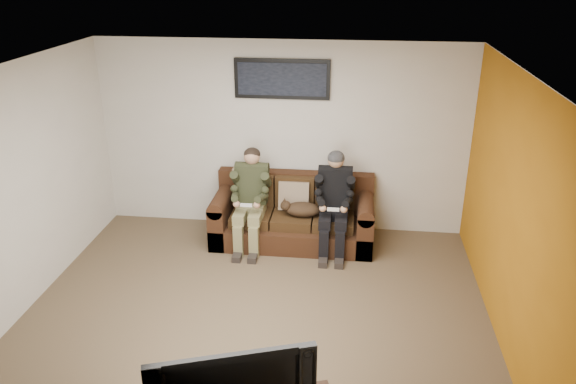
# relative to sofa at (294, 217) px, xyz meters

# --- Properties ---
(floor) EXTENTS (5.00, 5.00, 0.00)m
(floor) POSITION_rel_sofa_xyz_m (-0.21, -1.83, -0.33)
(floor) COLOR brown
(floor) RESTS_ON ground
(ceiling) EXTENTS (5.00, 5.00, 0.00)m
(ceiling) POSITION_rel_sofa_xyz_m (-0.21, -1.83, 2.27)
(ceiling) COLOR silver
(ceiling) RESTS_ON ground
(wall_back) EXTENTS (5.00, 0.00, 5.00)m
(wall_back) POSITION_rel_sofa_xyz_m (-0.21, 0.42, 0.97)
(wall_back) COLOR beige
(wall_back) RESTS_ON ground
(wall_front) EXTENTS (5.00, 0.00, 5.00)m
(wall_front) POSITION_rel_sofa_xyz_m (-0.21, -4.08, 0.97)
(wall_front) COLOR beige
(wall_front) RESTS_ON ground
(wall_left) EXTENTS (0.00, 4.50, 4.50)m
(wall_left) POSITION_rel_sofa_xyz_m (-2.71, -1.83, 0.97)
(wall_left) COLOR beige
(wall_left) RESTS_ON ground
(wall_right) EXTENTS (0.00, 4.50, 4.50)m
(wall_right) POSITION_rel_sofa_xyz_m (2.29, -1.83, 0.97)
(wall_right) COLOR beige
(wall_right) RESTS_ON ground
(accent_wall_right) EXTENTS (0.00, 4.50, 4.50)m
(accent_wall_right) POSITION_rel_sofa_xyz_m (2.28, -1.83, 0.97)
(accent_wall_right) COLOR #A66410
(accent_wall_right) RESTS_ON ground
(sofa) EXTENTS (2.12, 0.91, 0.87)m
(sofa) POSITION_rel_sofa_xyz_m (0.00, 0.00, 0.00)
(sofa) COLOR #371E10
(sofa) RESTS_ON ground
(throw_pillow) EXTENTS (0.40, 0.19, 0.40)m
(throw_pillow) POSITION_rel_sofa_xyz_m (-0.00, 0.04, 0.29)
(throw_pillow) COLOR #887159
(throw_pillow) RESTS_ON sofa
(throw_blanket) EXTENTS (0.43, 0.21, 0.08)m
(throw_blanket) POSITION_rel_sofa_xyz_m (-0.64, 0.27, 0.54)
(throw_blanket) COLOR tan
(throw_blanket) RESTS_ON sofa
(person_left) EXTENTS (0.51, 0.87, 1.28)m
(person_left) POSITION_rel_sofa_xyz_m (-0.54, -0.18, 0.39)
(person_left) COLOR #837C52
(person_left) RESTS_ON sofa
(person_right) EXTENTS (0.51, 0.86, 1.29)m
(person_right) POSITION_rel_sofa_xyz_m (0.54, -0.18, 0.39)
(person_right) COLOR black
(person_right) RESTS_ON sofa
(cat) EXTENTS (0.66, 0.26, 0.24)m
(cat) POSITION_rel_sofa_xyz_m (0.12, -0.17, 0.20)
(cat) COLOR #422C19
(cat) RESTS_ON sofa
(framed_poster) EXTENTS (1.25, 0.05, 0.52)m
(framed_poster) POSITION_rel_sofa_xyz_m (-0.20, 0.39, 1.77)
(framed_poster) COLOR black
(framed_poster) RESTS_ON wall_back
(television) EXTENTS (1.14, 0.52, 0.67)m
(television) POSITION_rel_sofa_xyz_m (-0.02, -3.78, 0.49)
(television) COLOR black
(television) RESTS_ON tv_stand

